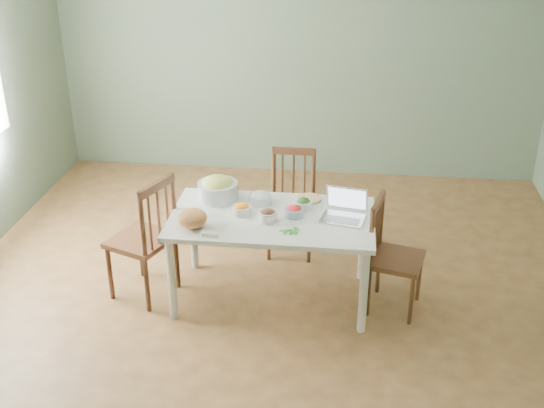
# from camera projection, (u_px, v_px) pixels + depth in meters

# --- Properties ---
(floor) EXTENTS (5.00, 5.00, 0.00)m
(floor) POSITION_uv_depth(u_px,v_px,m) (270.00, 297.00, 5.19)
(floor) COLOR brown
(floor) RESTS_ON ground
(wall_back) EXTENTS (5.00, 0.00, 2.70)m
(wall_back) POSITION_uv_depth(u_px,v_px,m) (299.00, 48.00, 6.83)
(wall_back) COLOR #60765D
(wall_back) RESTS_ON ground
(wall_front) EXTENTS (5.00, 0.00, 2.70)m
(wall_front) POSITION_uv_depth(u_px,v_px,m) (185.00, 373.00, 2.36)
(wall_front) COLOR #60765D
(wall_front) RESTS_ON ground
(dining_table) EXTENTS (1.48, 0.83, 0.69)m
(dining_table) POSITION_uv_depth(u_px,v_px,m) (272.00, 258.00, 5.05)
(dining_table) COLOR white
(dining_table) RESTS_ON floor
(chair_far) EXTENTS (0.40, 0.38, 0.89)m
(chair_far) POSITION_uv_depth(u_px,v_px,m) (291.00, 205.00, 5.63)
(chair_far) COLOR #412817
(chair_far) RESTS_ON floor
(chair_left) EXTENTS (0.54, 0.55, 0.98)m
(chair_left) POSITION_uv_depth(u_px,v_px,m) (141.00, 237.00, 5.04)
(chair_left) COLOR #412817
(chair_left) RESTS_ON floor
(chair_right) EXTENTS (0.45, 0.46, 0.87)m
(chair_right) POSITION_uv_depth(u_px,v_px,m) (397.00, 257.00, 4.88)
(chair_right) COLOR #412817
(chair_right) RESTS_ON floor
(bread_boule) EXTENTS (0.21, 0.21, 0.13)m
(bread_boule) POSITION_uv_depth(u_px,v_px,m) (193.00, 218.00, 4.72)
(bread_boule) COLOR tan
(bread_boule) RESTS_ON dining_table
(butter_stick) EXTENTS (0.11, 0.05, 0.03)m
(butter_stick) POSITION_uv_depth(u_px,v_px,m) (210.00, 235.00, 4.62)
(butter_stick) COLOR beige
(butter_stick) RESTS_ON dining_table
(bowl_squash) EXTENTS (0.35, 0.35, 0.18)m
(bowl_squash) POSITION_uv_depth(u_px,v_px,m) (218.00, 188.00, 5.13)
(bowl_squash) COLOR #CDC358
(bowl_squash) RESTS_ON dining_table
(bowl_carrot) EXTENTS (0.18, 0.18, 0.08)m
(bowl_carrot) POSITION_uv_depth(u_px,v_px,m) (241.00, 209.00, 4.92)
(bowl_carrot) COLOR orange
(bowl_carrot) RESTS_ON dining_table
(bowl_onion) EXTENTS (0.20, 0.20, 0.09)m
(bowl_onion) POSITION_uv_depth(u_px,v_px,m) (260.00, 198.00, 5.07)
(bowl_onion) COLOR silver
(bowl_onion) RESTS_ON dining_table
(bowl_mushroom) EXTENTS (0.14, 0.14, 0.09)m
(bowl_mushroom) POSITION_uv_depth(u_px,v_px,m) (267.00, 215.00, 4.81)
(bowl_mushroom) COLOR #362318
(bowl_mushroom) RESTS_ON dining_table
(bowl_redpep) EXTENTS (0.17, 0.17, 0.08)m
(bowl_redpep) POSITION_uv_depth(u_px,v_px,m) (294.00, 211.00, 4.88)
(bowl_redpep) COLOR red
(bowl_redpep) RESTS_ON dining_table
(bowl_broccoli) EXTENTS (0.13, 0.13, 0.08)m
(bowl_broccoli) POSITION_uv_depth(u_px,v_px,m) (304.00, 203.00, 5.00)
(bowl_broccoli) COLOR #163D0E
(bowl_broccoli) RESTS_ON dining_table
(flatbread) EXTENTS (0.22, 0.22, 0.02)m
(flatbread) POSITION_uv_depth(u_px,v_px,m) (309.00, 199.00, 5.15)
(flatbread) COLOR beige
(flatbread) RESTS_ON dining_table
(basil_bunch) EXTENTS (0.17, 0.17, 0.02)m
(basil_bunch) POSITION_uv_depth(u_px,v_px,m) (289.00, 230.00, 4.69)
(basil_bunch) COLOR #1B4D1C
(basil_bunch) RESTS_ON dining_table
(laptop) EXTENTS (0.35, 0.32, 0.21)m
(laptop) POSITION_uv_depth(u_px,v_px,m) (343.00, 207.00, 4.80)
(laptop) COLOR silver
(laptop) RESTS_ON dining_table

